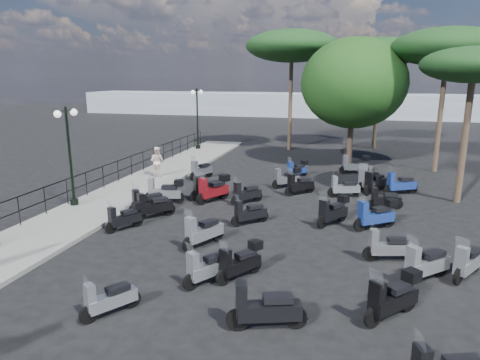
% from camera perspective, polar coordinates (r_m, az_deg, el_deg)
% --- Properties ---
extents(ground, '(120.00, 120.00, 0.00)m').
position_cam_1_polar(ground, '(16.93, 1.31, -5.10)').
color(ground, black).
rests_on(ground, ground).
extents(sidewalk, '(3.00, 30.00, 0.15)m').
position_cam_1_polar(sidewalk, '(21.89, -13.55, -0.90)').
color(sidewalk, slate).
rests_on(sidewalk, ground).
extents(railing, '(0.04, 26.04, 1.10)m').
position_cam_1_polar(railing, '(22.18, -16.87, 1.27)').
color(railing, black).
rests_on(railing, sidewalk).
extents(lamp_post_1, '(0.37, 1.21, 4.10)m').
position_cam_1_polar(lamp_post_1, '(18.94, -21.79, 3.72)').
color(lamp_post_1, black).
rests_on(lamp_post_1, sidewalk).
extents(lamp_post_2, '(0.54, 1.27, 4.41)m').
position_cam_1_polar(lamp_post_2, '(31.89, -5.71, 8.66)').
color(lamp_post_2, black).
rests_on(lamp_post_2, sidewalk).
extents(pedestrian_far, '(0.86, 0.71, 1.62)m').
position_cam_1_polar(pedestrian_far, '(23.47, -11.00, 2.44)').
color(pedestrian_far, beige).
rests_on(pedestrian_far, sidewalk).
extents(scooter_1, '(0.91, 1.38, 1.22)m').
position_cam_1_polar(scooter_1, '(16.12, -15.12, -4.86)').
color(scooter_1, black).
rests_on(scooter_1, ground).
extents(scooter_2, '(1.25, 1.32, 1.36)m').
position_cam_1_polar(scooter_2, '(17.13, -11.45, -3.49)').
color(scooter_2, black).
rests_on(scooter_2, ground).
extents(scooter_3, '(1.77, 0.69, 1.43)m').
position_cam_1_polar(scooter_3, '(18.98, -10.02, -1.52)').
color(scooter_3, black).
rests_on(scooter_3, ground).
extents(scooter_4, '(1.34, 1.28, 1.39)m').
position_cam_1_polar(scooter_4, '(19.40, -4.38, -1.18)').
color(scooter_4, black).
rests_on(scooter_4, ground).
extents(scooter_5, '(0.88, 1.59, 1.35)m').
position_cam_1_polar(scooter_5, '(23.26, -5.23, 1.29)').
color(scooter_5, black).
rests_on(scooter_5, ground).
extents(scooter_6, '(0.94, 1.29, 1.20)m').
position_cam_1_polar(scooter_6, '(10.75, -17.07, -14.98)').
color(scooter_6, black).
rests_on(scooter_6, ground).
extents(scooter_7, '(1.04, 1.41, 1.28)m').
position_cam_1_polar(scooter_7, '(11.96, 0.02, -10.92)').
color(scooter_7, black).
rests_on(scooter_7, ground).
extents(scooter_8, '(0.99, 1.65, 1.43)m').
position_cam_1_polar(scooter_8, '(14.12, -4.98, -6.93)').
color(scooter_8, black).
rests_on(scooter_8, ground).
extents(scooter_9, '(1.12, 1.69, 1.49)m').
position_cam_1_polar(scooter_9, '(18.97, -3.55, -1.26)').
color(scooter_9, black).
rests_on(scooter_9, ground).
extents(scooter_10, '(1.16, 1.26, 1.28)m').
position_cam_1_polar(scooter_10, '(18.69, 0.84, -1.83)').
color(scooter_10, black).
rests_on(scooter_10, ground).
extents(scooter_11, '(1.35, 1.12, 1.28)m').
position_cam_1_polar(scooter_11, '(21.46, 6.31, 0.24)').
color(scooter_11, black).
rests_on(scooter_11, ground).
extents(scooter_12, '(1.76, 0.82, 1.44)m').
position_cam_1_polar(scooter_12, '(9.80, 3.34, -16.79)').
color(scooter_12, black).
rests_on(scooter_12, ground).
extents(scooter_13, '(1.02, 1.44, 1.32)m').
position_cam_1_polar(scooter_13, '(11.72, -4.35, -11.62)').
color(scooter_13, black).
rests_on(scooter_13, ground).
extents(scooter_14, '(1.22, 1.16, 1.26)m').
position_cam_1_polar(scooter_14, '(16.09, 1.23, -4.47)').
color(scooter_14, black).
rests_on(scooter_14, ground).
extents(scooter_15, '(1.29, 1.23, 1.34)m').
position_cam_1_polar(scooter_15, '(20.27, 7.92, -0.67)').
color(scooter_15, black).
rests_on(scooter_15, ground).
extents(scooter_16, '(1.56, 0.73, 1.28)m').
position_cam_1_polar(scooter_16, '(20.22, 13.72, -1.03)').
color(scooter_16, black).
rests_on(scooter_16, ground).
extents(scooter_17, '(1.10, 1.22, 1.19)m').
position_cam_1_polar(scooter_17, '(23.67, 7.62, 1.40)').
color(scooter_17, black).
rests_on(scooter_17, ground).
extents(scooter_18, '(1.31, 1.40, 1.39)m').
position_cam_1_polar(scooter_18, '(10.73, 19.70, -14.60)').
color(scooter_18, black).
rests_on(scooter_18, ground).
extents(scooter_19, '(1.59, 0.66, 1.29)m').
position_cam_1_polar(scooter_19, '(13.76, 19.21, -8.48)').
color(scooter_19, black).
rests_on(scooter_19, ground).
extents(scooter_20, '(1.54, 1.21, 1.43)m').
position_cam_1_polar(scooter_20, '(16.34, 17.66, -4.49)').
color(scooter_20, black).
rests_on(scooter_20, ground).
extents(scooter_21, '(1.11, 1.50, 1.36)m').
position_cam_1_polar(scooter_21, '(16.42, 12.30, -4.15)').
color(scooter_21, black).
rests_on(scooter_21, ground).
extents(scooter_22, '(1.59, 0.99, 1.40)m').
position_cam_1_polar(scooter_22, '(21.44, 20.58, -0.58)').
color(scooter_22, black).
rests_on(scooter_22, ground).
extents(scooter_23, '(1.68, 0.79, 1.38)m').
position_cam_1_polar(scooter_23, '(25.16, 15.08, 1.94)').
color(scooter_23, black).
rests_on(scooter_23, ground).
extents(scooter_25, '(1.03, 1.46, 1.34)m').
position_cam_1_polar(scooter_25, '(13.53, 28.08, -9.69)').
color(scooter_25, black).
rests_on(scooter_25, ground).
extents(scooter_26, '(1.39, 1.32, 1.44)m').
position_cam_1_polar(scooter_26, '(12.80, 23.46, -10.33)').
color(scooter_26, black).
rests_on(scooter_26, ground).
extents(scooter_27, '(1.47, 0.69, 1.21)m').
position_cam_1_polar(scooter_27, '(18.87, 18.71, -2.51)').
color(scooter_27, black).
rests_on(scooter_27, ground).
extents(scooter_28, '(1.08, 1.59, 1.43)m').
position_cam_1_polar(scooter_28, '(21.29, 17.48, -0.39)').
color(scooter_28, black).
rests_on(scooter_28, ground).
extents(scooter_29, '(1.12, 1.56, 1.44)m').
position_cam_1_polar(scooter_29, '(21.75, 16.75, -0.04)').
color(scooter_29, black).
rests_on(scooter_29, ground).
extents(scooter_30, '(1.25, 1.32, 1.36)m').
position_cam_1_polar(scooter_30, '(17.73, -12.17, -2.93)').
color(scooter_30, black).
rests_on(scooter_30, ground).
extents(broadleaf_tree, '(6.35, 6.35, 7.72)m').
position_cam_1_polar(broadleaf_tree, '(27.16, 14.91, 12.35)').
color(broadleaf_tree, '#38281E').
rests_on(broadleaf_tree, ground).
extents(pine_0, '(6.04, 6.04, 8.20)m').
position_cam_1_polar(pine_0, '(34.28, 18.26, 15.87)').
color(pine_0, '#38281E').
rests_on(pine_0, ground).
extents(pine_1, '(6.05, 6.05, 8.05)m').
position_cam_1_polar(pine_1, '(27.00, 25.97, 15.62)').
color(pine_1, '#38281E').
rests_on(pine_1, ground).
extents(pine_2, '(6.63, 6.63, 8.68)m').
position_cam_1_polar(pine_2, '(32.23, 6.93, 17.28)').
color(pine_2, '#38281E').
rests_on(pine_2, ground).
extents(pine_3, '(4.31, 4.31, 6.66)m').
position_cam_1_polar(pine_3, '(20.62, 28.74, 13.20)').
color(pine_3, '#38281E').
rests_on(pine_3, ground).
extents(distant_hills, '(70.00, 8.00, 3.00)m').
position_cam_1_polar(distant_hills, '(60.82, 11.51, 9.77)').
color(distant_hills, gray).
rests_on(distant_hills, ground).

